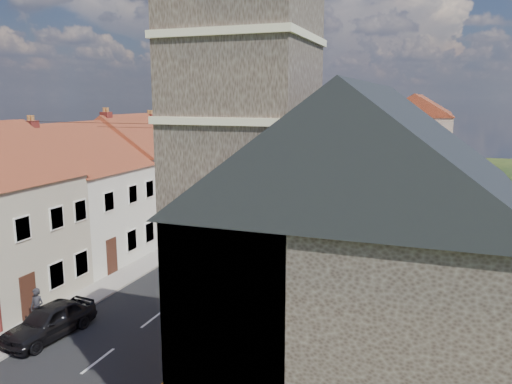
# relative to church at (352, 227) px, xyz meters

# --- Properties ---
(road) EXTENTS (7.00, 90.00, 0.02)m
(road) POSITION_rel_church_xyz_m (-9.36, 26.68, -5.87)
(road) COLOR black
(road) RESTS_ON ground
(pavement_left) EXTENTS (1.80, 90.00, 0.12)m
(pavement_left) POSITION_rel_church_xyz_m (-13.76, 26.68, -5.82)
(pavement_left) COLOR #ACA39C
(pavement_left) RESTS_ON ground
(pavement_right) EXTENTS (1.80, 90.00, 0.12)m
(pavement_right) POSITION_rel_church_xyz_m (-4.96, 26.68, -5.82)
(pavement_right) COLOR #ACA39C
(pavement_right) RESTS_ON ground
(church) EXTENTS (11.25, 14.25, 15.20)m
(church) POSITION_rel_church_xyz_m (0.00, 0.00, 0.00)
(church) COLOR #3A2F29
(church) RESTS_ON ground
(cottage_r_tudor) EXTENTS (8.30, 5.20, 9.00)m
(cottage_r_tudor) POSITION_rel_church_xyz_m (-0.09, 9.37, -1.41)
(cottage_r_tudor) COLOR #A8A48D
(cottage_r_tudor) RESTS_ON ground
(cottage_r_white_near) EXTENTS (8.30, 6.00, 9.00)m
(cottage_r_white_near) POSITION_rel_church_xyz_m (-0.06, 14.77, -1.40)
(cottage_r_white_near) COLOR silver
(cottage_r_white_near) RESTS_ON ground
(cottage_r_cream_mid) EXTENTS (8.30, 5.20, 9.00)m
(cottage_r_cream_mid) POSITION_rel_church_xyz_m (-0.06, 20.17, -1.40)
(cottage_r_cream_mid) COLOR #A8A48D
(cottage_r_cream_mid) RESTS_ON ground
(cottage_r_pink) EXTENTS (8.30, 6.00, 9.00)m
(cottage_r_pink) POSITION_rel_church_xyz_m (-0.06, 25.57, -1.40)
(cottage_r_pink) COLOR #FFE1C9
(cottage_r_pink) RESTS_ON ground
(cottage_r_white_far) EXTENTS (8.30, 5.20, 9.00)m
(cottage_r_white_far) POSITION_rel_church_xyz_m (-0.06, 30.97, -1.40)
(cottage_r_white_far) COLOR maroon
(cottage_r_white_far) RESTS_ON ground
(cottage_r_cream_far) EXTENTS (8.30, 6.00, 9.00)m
(cottage_r_cream_far) POSITION_rel_church_xyz_m (-0.06, 36.37, -1.40)
(cottage_r_cream_far) COLOR #A8A48D
(cottage_r_cream_far) RESTS_ON ground
(cottage_l_white) EXTENTS (8.30, 6.90, 8.80)m
(cottage_l_white) POSITION_rel_church_xyz_m (-18.66, 8.62, -1.51)
(cottage_l_white) COLOR silver
(cottage_l_white) RESTS_ON ground
(cottage_l_brick_mid) EXTENTS (8.30, 5.70, 9.10)m
(cottage_l_brick_mid) POSITION_rel_church_xyz_m (-18.66, 14.72, -1.35)
(cottage_l_brick_mid) COLOR silver
(cottage_l_brick_mid) RESTS_ON ground
(cottage_l_pink) EXTENTS (8.30, 6.30, 8.80)m
(cottage_l_pink) POSITION_rel_church_xyz_m (-18.66, 20.52, -1.51)
(cottage_l_pink) COLOR #FFE1C9
(cottage_l_pink) RESTS_ON ground
(block_right_far) EXTENTS (8.30, 24.20, 10.50)m
(block_right_far) POSITION_rel_church_xyz_m (-0.06, 51.68, -0.58)
(block_right_far) COLOR #A8A48D
(block_right_far) RESTS_ON ground
(block_left_far) EXTENTS (8.30, 24.20, 10.50)m
(block_left_far) POSITION_rel_church_xyz_m (-18.66, 46.68, -0.58)
(block_left_far) COLOR maroon
(block_left_far) RESTS_ON ground
(lamppost) EXTENTS (0.88, 0.15, 6.00)m
(lamppost) POSITION_rel_church_xyz_m (-13.17, 16.68, -2.34)
(lamppost) COLOR black
(lamppost) RESTS_ON pavement_left
(car_near) EXTENTS (2.17, 4.37, 1.43)m
(car_near) POSITION_rel_church_xyz_m (-12.56, -0.32, -5.16)
(car_near) COLOR black
(car_near) RESTS_ON ground
(car_mid) EXTENTS (2.41, 4.98, 1.57)m
(car_mid) POSITION_rel_church_xyz_m (-11.90, 12.79, -5.09)
(car_mid) COLOR #9A9CA1
(car_mid) RESTS_ON ground
(car_far) EXTENTS (3.50, 5.29, 1.42)m
(car_far) POSITION_rel_church_xyz_m (-12.56, 34.61, -5.17)
(car_far) COLOR navy
(car_far) RESTS_ON ground
(car_distant) EXTENTS (1.99, 4.02, 1.10)m
(car_distant) POSITION_rel_church_xyz_m (-10.86, 52.39, -5.33)
(car_distant) COLOR #A5A7AD
(car_distant) RESTS_ON ground
(pedestrian_left) EXTENTS (0.67, 0.47, 1.77)m
(pedestrian_left) POSITION_rel_church_xyz_m (-13.52, 0.03, -4.87)
(pedestrian_left) COLOR #232228
(pedestrian_left) RESTS_ON pavement_left
(car_mid_b) EXTENTS (2.15, 4.15, 1.30)m
(car_mid_b) POSITION_rel_church_xyz_m (-6.89, 28.68, -5.23)
(car_mid_b) COLOR #B9BCC1
(car_mid_b) RESTS_ON ground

